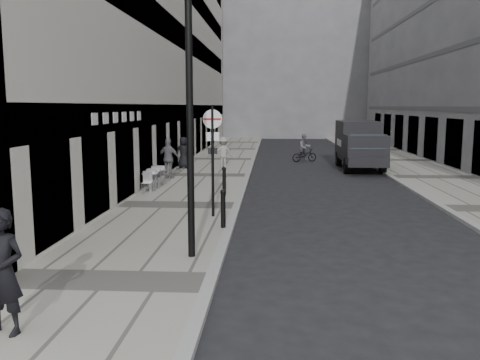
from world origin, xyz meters
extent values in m
plane|color=black|center=(0.00, 0.00, 0.00)|extent=(120.00, 120.00, 0.00)
cube|color=gray|center=(-2.00, 18.00, 0.06)|extent=(4.00, 60.00, 0.12)
cube|color=gray|center=(9.00, 18.00, 0.06)|extent=(4.00, 60.00, 0.12)
cube|color=beige|center=(-6.00, 24.50, 9.00)|extent=(4.00, 45.00, 18.00)
cube|color=gray|center=(1.50, 56.00, 11.00)|extent=(24.00, 16.00, 22.00)
imported|color=black|center=(-2.74, 0.31, 1.06)|extent=(0.76, 0.56, 1.89)
cylinder|color=black|center=(-0.60, 8.58, 1.80)|extent=(0.09, 0.09, 3.35)
cylinder|color=white|center=(-0.60, 8.58, 3.09)|extent=(0.58, 0.08, 0.57)
cube|color=#B21414|center=(-0.60, 8.56, 3.09)|extent=(0.53, 0.06, 0.06)
cube|color=white|center=(-0.60, 8.61, 2.56)|extent=(0.40, 0.06, 0.27)
cylinder|color=black|center=(-0.60, 4.37, 3.03)|extent=(0.15, 0.15, 5.81)
cylinder|color=black|center=(-0.60, 12.24, 0.62)|extent=(0.13, 0.13, 1.01)
cylinder|color=black|center=(-0.15, 7.12, 0.62)|extent=(0.13, 0.13, 1.00)
cylinder|color=black|center=(5.07, 19.73, 0.41)|extent=(0.30, 0.83, 0.83)
cylinder|color=black|center=(6.89, 19.71, 0.41)|extent=(0.30, 0.83, 0.83)
cylinder|color=black|center=(5.11, 23.25, 0.41)|extent=(0.30, 0.83, 0.83)
cylinder|color=black|center=(6.93, 23.23, 0.41)|extent=(0.30, 0.83, 0.83)
cube|color=black|center=(6.01, 22.41, 1.61)|extent=(2.11, 3.75, 2.07)
cube|color=black|center=(5.98, 19.62, 1.29)|extent=(2.09, 1.89, 1.45)
cube|color=#1E2328|center=(5.97, 18.84, 1.71)|extent=(1.82, 0.38, 0.77)
imported|color=black|center=(3.24, 25.31, 0.42)|extent=(1.69, 1.07, 0.84)
imported|color=slate|center=(3.24, 25.31, 0.93)|extent=(0.93, 0.83, 1.59)
imported|color=slate|center=(-3.60, 16.64, 1.06)|extent=(1.19, 0.76, 1.88)
imported|color=gray|center=(-1.47, 20.97, 0.97)|extent=(1.17, 0.78, 1.69)
imported|color=black|center=(-3.60, 20.61, 0.97)|extent=(0.88, 0.61, 1.70)
cylinder|color=silver|center=(-3.60, 13.54, 0.13)|extent=(0.43, 0.43, 0.03)
cylinder|color=silver|center=(-3.60, 13.54, 0.49)|extent=(0.06, 0.06, 0.72)
cylinder|color=silver|center=(-3.60, 13.54, 0.85)|extent=(0.68, 0.68, 0.03)
cylinder|color=silver|center=(-3.60, 14.51, 0.13)|extent=(0.39, 0.39, 0.03)
cylinder|color=silver|center=(-3.60, 14.51, 0.46)|extent=(0.05, 0.05, 0.66)
cylinder|color=silver|center=(-3.60, 14.51, 0.79)|extent=(0.62, 0.62, 0.03)
cylinder|color=silver|center=(-3.60, 12.96, 0.13)|extent=(0.42, 0.42, 0.03)
cylinder|color=silver|center=(-3.60, 12.96, 0.48)|extent=(0.06, 0.06, 0.71)
cylinder|color=silver|center=(-3.60, 12.96, 0.84)|extent=(0.67, 0.67, 0.03)
camera|label=1|loc=(1.18, -6.62, 3.47)|focal=38.00mm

